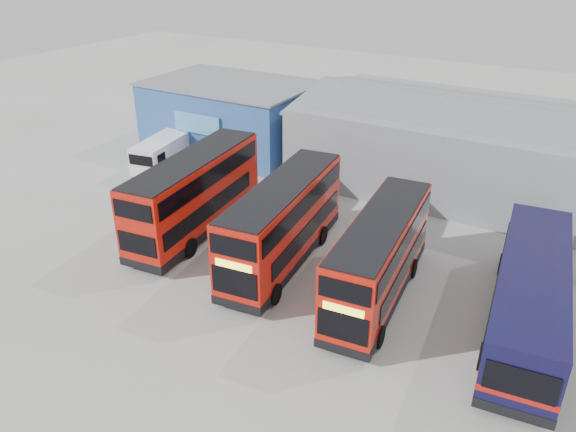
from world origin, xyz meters
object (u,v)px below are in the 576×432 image
at_px(maintenance_shed, 541,159).
at_px(office_block, 231,115).
at_px(double_decker_right, 379,259).
at_px(panel_van, 162,153).
at_px(double_decker_left, 195,195).
at_px(single_decker_blue, 529,298).
at_px(double_decker_centre, 283,224).

bearing_deg(maintenance_shed, office_block, -174.79).
height_order(double_decker_right, panel_van, double_decker_right).
bearing_deg(office_block, panel_van, -103.93).
height_order(office_block, double_decker_right, office_block).
distance_m(double_decker_left, single_decker_blue, 17.50).
distance_m(office_block, double_decker_centre, 17.73).
height_order(double_decker_right, single_decker_blue, double_decker_right).
distance_m(maintenance_shed, double_decker_centre, 17.71).
relative_size(maintenance_shed, double_decker_centre, 2.95).
bearing_deg(double_decker_centre, maintenance_shed, 50.02).
height_order(maintenance_shed, panel_van, maintenance_shed).
height_order(maintenance_shed, double_decker_centre, maintenance_shed).
distance_m(double_decker_centre, single_decker_blue, 11.62).
bearing_deg(maintenance_shed, panel_van, -160.59).
distance_m(double_decker_left, panel_van, 10.04).
height_order(maintenance_shed, double_decker_right, maintenance_shed).
height_order(office_block, double_decker_centre, office_block).
distance_m(maintenance_shed, double_decker_right, 15.97).
distance_m(double_decker_centre, panel_van, 15.31).
bearing_deg(panel_van, single_decker_blue, -23.11).
relative_size(double_decker_centre, double_decker_right, 1.06).
distance_m(office_block, panel_van, 6.63).
height_order(double_decker_left, double_decker_centre, double_decker_left).
xyz_separation_m(office_block, double_decker_left, (6.39, -12.34, -0.40)).
bearing_deg(office_block, double_decker_left, -62.62).
height_order(double_decker_centre, single_decker_blue, double_decker_centre).
bearing_deg(single_decker_blue, double_decker_left, -6.17).
relative_size(double_decker_right, panel_van, 1.83).
xyz_separation_m(double_decker_right, single_decker_blue, (6.27, 0.97, -0.45)).
relative_size(maintenance_shed, double_decker_left, 2.89).
xyz_separation_m(double_decker_centre, panel_van, (-13.84, 6.49, -0.90)).
height_order(double_decker_left, double_decker_right, double_decker_left).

